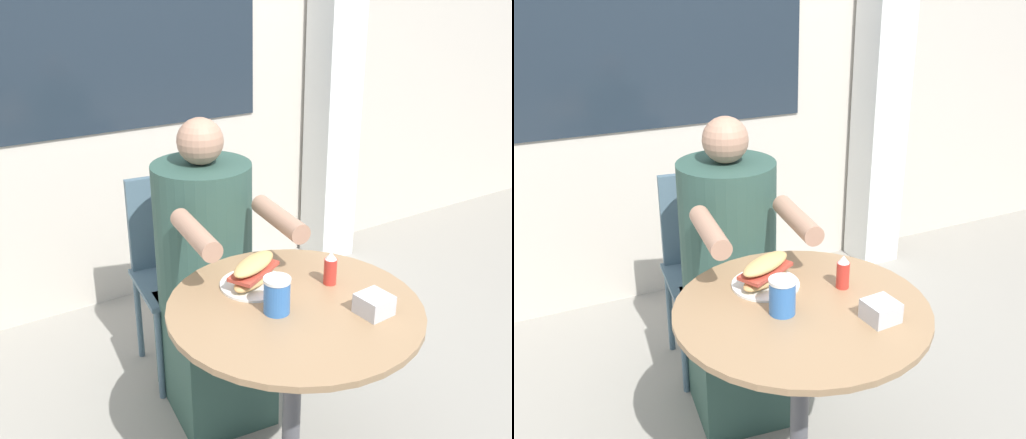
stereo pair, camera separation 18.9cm
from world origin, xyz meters
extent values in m
cube|color=beige|center=(0.00, 1.64, 1.40)|extent=(8.00, 0.08, 2.80)
cube|color=silver|center=(1.31, 1.46, 1.20)|extent=(0.24, 0.24, 2.40)
cylinder|color=#997551|center=(0.00, 0.00, 0.74)|extent=(0.77, 0.77, 0.02)
cylinder|color=#515156|center=(0.00, 0.00, 0.38)|extent=(0.06, 0.06, 0.72)
cube|color=slate|center=(0.02, 0.84, 0.44)|extent=(0.42, 0.42, 0.02)
cube|color=slate|center=(0.04, 1.02, 0.66)|extent=(0.35, 0.07, 0.42)
cylinder|color=slate|center=(0.16, 0.66, 0.21)|extent=(0.03, 0.03, 0.43)
cylinder|color=slate|center=(-0.17, 0.70, 0.21)|extent=(0.03, 0.03, 0.43)
cylinder|color=slate|center=(0.20, 0.99, 0.21)|extent=(0.03, 0.03, 0.43)
cylinder|color=slate|center=(-0.13, 1.03, 0.21)|extent=(0.03, 0.03, 0.43)
cube|color=#2D4C42|center=(0.01, 0.55, 0.23)|extent=(0.41, 0.51, 0.45)
cylinder|color=#2D4C42|center=(0.02, 0.62, 0.74)|extent=(0.38, 0.38, 0.58)
sphere|color=tan|center=(0.02, 0.62, 1.11)|extent=(0.17, 0.17, 0.17)
cylinder|color=tan|center=(0.13, 0.27, 0.91)|extent=(0.10, 0.31, 0.07)
cylinder|color=tan|center=(-0.17, 0.31, 0.91)|extent=(0.10, 0.31, 0.07)
cylinder|color=white|center=(-0.04, 0.16, 0.76)|extent=(0.22, 0.22, 0.01)
ellipsoid|color=tan|center=(-0.04, 0.16, 0.78)|extent=(0.22, 0.16, 0.04)
cube|color=#B74233|center=(-0.04, 0.16, 0.81)|extent=(0.20, 0.16, 0.01)
ellipsoid|color=tan|center=(-0.04, 0.16, 0.83)|extent=(0.22, 0.16, 0.04)
cylinder|color=#336BB7|center=(-0.07, -0.01, 0.80)|extent=(0.08, 0.08, 0.10)
cylinder|color=white|center=(-0.07, -0.01, 0.86)|extent=(0.08, 0.08, 0.01)
cube|color=silver|center=(0.17, -0.16, 0.78)|extent=(0.10, 0.10, 0.06)
cylinder|color=red|center=(0.17, 0.05, 0.80)|extent=(0.04, 0.04, 0.09)
cone|color=white|center=(0.17, 0.05, 0.85)|extent=(0.04, 0.04, 0.02)
camera|label=1|loc=(-0.93, -1.26, 1.68)|focal=42.00mm
camera|label=2|loc=(-0.76, -1.35, 1.68)|focal=42.00mm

